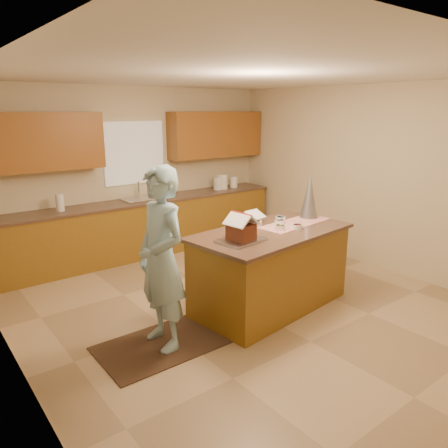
# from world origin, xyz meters

# --- Properties ---
(floor) EXTENTS (5.50, 5.50, 0.00)m
(floor) POSITION_xyz_m (0.00, 0.00, 0.00)
(floor) COLOR tan
(floor) RESTS_ON ground
(ceiling) EXTENTS (5.50, 5.50, 0.00)m
(ceiling) POSITION_xyz_m (0.00, 0.00, 2.70)
(ceiling) COLOR silver
(ceiling) RESTS_ON floor
(wall_back) EXTENTS (5.50, 5.50, 0.00)m
(wall_back) POSITION_xyz_m (0.00, 2.75, 1.35)
(wall_back) COLOR beige
(wall_back) RESTS_ON floor
(wall_left) EXTENTS (5.50, 5.50, 0.00)m
(wall_left) POSITION_xyz_m (-2.50, 0.00, 1.35)
(wall_left) COLOR beige
(wall_left) RESTS_ON floor
(wall_right) EXTENTS (5.50, 5.50, 0.00)m
(wall_right) POSITION_xyz_m (2.50, 0.00, 1.35)
(wall_right) COLOR beige
(wall_right) RESTS_ON floor
(stone_accent) EXTENTS (0.00, 2.50, 2.50)m
(stone_accent) POSITION_xyz_m (-2.48, -0.80, 1.25)
(stone_accent) COLOR gray
(stone_accent) RESTS_ON wall_left
(window_curtain) EXTENTS (1.05, 0.03, 1.00)m
(window_curtain) POSITION_xyz_m (0.00, 2.72, 1.65)
(window_curtain) COLOR white
(window_curtain) RESTS_ON wall_back
(back_counter_base) EXTENTS (4.80, 0.60, 0.88)m
(back_counter_base) POSITION_xyz_m (0.00, 2.45, 0.44)
(back_counter_base) COLOR brown
(back_counter_base) RESTS_ON floor
(back_counter_top) EXTENTS (4.85, 0.63, 0.04)m
(back_counter_top) POSITION_xyz_m (0.00, 2.45, 0.90)
(back_counter_top) COLOR brown
(back_counter_top) RESTS_ON back_counter_base
(upper_cabinet_left) EXTENTS (1.85, 0.35, 0.80)m
(upper_cabinet_left) POSITION_xyz_m (-1.55, 2.57, 1.90)
(upper_cabinet_left) COLOR brown
(upper_cabinet_left) RESTS_ON wall_back
(upper_cabinet_right) EXTENTS (1.85, 0.35, 0.80)m
(upper_cabinet_right) POSITION_xyz_m (1.55, 2.57, 1.90)
(upper_cabinet_right) COLOR brown
(upper_cabinet_right) RESTS_ON wall_back
(sink) EXTENTS (0.70, 0.45, 0.12)m
(sink) POSITION_xyz_m (0.00, 2.45, 0.89)
(sink) COLOR silver
(sink) RESTS_ON back_counter_top
(faucet) EXTENTS (0.03, 0.03, 0.28)m
(faucet) POSITION_xyz_m (0.00, 2.63, 1.06)
(faucet) COLOR silver
(faucet) RESTS_ON back_counter_top
(island_base) EXTENTS (1.97, 1.15, 0.92)m
(island_base) POSITION_xyz_m (0.25, -0.26, 0.46)
(island_base) COLOR brown
(island_base) RESTS_ON floor
(island_top) EXTENTS (2.07, 1.24, 0.04)m
(island_top) POSITION_xyz_m (0.25, -0.26, 0.94)
(island_top) COLOR brown
(island_top) RESTS_ON island_base
(table_runner) EXTENTS (1.08, 0.49, 0.01)m
(table_runner) POSITION_xyz_m (0.72, -0.20, 0.96)
(table_runner) COLOR #AE100C
(table_runner) RESTS_ON island_top
(baking_tray) EXTENTS (0.52, 0.41, 0.03)m
(baking_tray) POSITION_xyz_m (-0.31, -0.37, 0.97)
(baking_tray) COLOR silver
(baking_tray) RESTS_ON island_top
(cookbook) EXTENTS (0.25, 0.20, 0.10)m
(cookbook) POSITION_xyz_m (0.36, 0.16, 1.05)
(cookbook) COLOR white
(cookbook) RESTS_ON island_top
(tinsel_tree) EXTENTS (0.25, 0.25, 0.57)m
(tinsel_tree) POSITION_xyz_m (1.06, -0.11, 1.25)
(tinsel_tree) COLOR #B1B2BD
(tinsel_tree) RESTS_ON island_top
(rug) EXTENTS (1.24, 0.81, 0.01)m
(rug) POSITION_xyz_m (-1.27, -0.25, 0.01)
(rug) COLOR black
(rug) RESTS_ON floor
(boy) EXTENTS (0.45, 0.67, 1.82)m
(boy) POSITION_xyz_m (-1.22, -0.25, 0.92)
(boy) COLOR #9ECDE0
(boy) RESTS_ON rug
(canister_a) EXTENTS (0.17, 0.17, 0.23)m
(canister_a) POSITION_xyz_m (1.50, 2.45, 1.03)
(canister_a) COLOR white
(canister_a) RESTS_ON back_counter_top
(canister_b) EXTENTS (0.19, 0.19, 0.27)m
(canister_b) POSITION_xyz_m (1.61, 2.45, 1.05)
(canister_b) COLOR white
(canister_b) RESTS_ON back_counter_top
(canister_c) EXTENTS (0.14, 0.14, 0.21)m
(canister_c) POSITION_xyz_m (1.87, 2.45, 1.02)
(canister_c) COLOR white
(canister_c) RESTS_ON back_counter_top
(paper_towel) EXTENTS (0.11, 0.11, 0.25)m
(paper_towel) POSITION_xyz_m (-1.33, 2.45, 1.04)
(paper_towel) COLOR white
(paper_towel) RESTS_ON back_counter_top
(gingerbread_house) EXTENTS (0.32, 0.32, 0.29)m
(gingerbread_house) POSITION_xyz_m (-0.31, -0.37, 1.10)
(gingerbread_house) COLOR #572816
(gingerbread_house) RESTS_ON baking_tray
(candy_bowls) EXTENTS (0.73, 0.57, 0.06)m
(candy_bowls) POSITION_xyz_m (0.35, -0.12, 0.99)
(candy_bowls) COLOR #872F8E
(candy_bowls) RESTS_ON island_top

